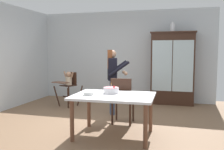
# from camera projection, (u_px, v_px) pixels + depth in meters

# --- Properties ---
(ground_plane) EXTENTS (6.24, 6.24, 0.00)m
(ground_plane) POSITION_uv_depth(u_px,v_px,m) (96.00, 123.00, 5.17)
(ground_plane) COLOR brown
(wall_back) EXTENTS (5.32, 0.06, 2.70)m
(wall_back) POSITION_uv_depth(u_px,v_px,m) (124.00, 56.00, 7.56)
(wall_back) COLOR silver
(wall_back) RESTS_ON ground_plane
(china_cabinet) EXTENTS (1.24, 0.48, 2.03)m
(china_cabinet) POSITION_uv_depth(u_px,v_px,m) (172.00, 68.00, 6.95)
(china_cabinet) COLOR #382116
(china_cabinet) RESTS_ON ground_plane
(ceramic_vase) EXTENTS (0.13, 0.13, 0.27)m
(ceramic_vase) POSITION_uv_depth(u_px,v_px,m) (173.00, 28.00, 6.85)
(ceramic_vase) COLOR white
(ceramic_vase) RESTS_ON china_cabinet
(high_chair_with_toddler) EXTENTS (0.74, 0.82, 0.95)m
(high_chair_with_toddler) POSITION_uv_depth(u_px,v_px,m) (68.00, 82.00, 6.71)
(high_chair_with_toddler) COLOR #382116
(high_chair_with_toddler) RESTS_ON ground_plane
(adult_person) EXTENTS (0.62, 0.61, 1.53)m
(adult_person) POSITION_uv_depth(u_px,v_px,m) (112.00, 74.00, 5.83)
(adult_person) COLOR #3D4C6B
(adult_person) RESTS_ON ground_plane
(dining_table) EXTENTS (1.42, 1.05, 0.74)m
(dining_table) POSITION_uv_depth(u_px,v_px,m) (114.00, 100.00, 4.32)
(dining_table) COLOR silver
(dining_table) RESTS_ON ground_plane
(birthday_cake) EXTENTS (0.28, 0.28, 0.19)m
(birthday_cake) POSITION_uv_depth(u_px,v_px,m) (111.00, 90.00, 4.47)
(birthday_cake) COLOR white
(birthday_cake) RESTS_ON dining_table
(serving_bowl) EXTENTS (0.18, 0.18, 0.05)m
(serving_bowl) POSITION_uv_depth(u_px,v_px,m) (89.00, 93.00, 4.29)
(serving_bowl) COLOR silver
(serving_bowl) RESTS_ON dining_table
(dining_chair_far_side) EXTENTS (0.45, 0.45, 0.96)m
(dining_chair_far_side) POSITION_uv_depth(u_px,v_px,m) (122.00, 98.00, 5.03)
(dining_chair_far_side) COLOR #382116
(dining_chair_far_side) RESTS_ON ground_plane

